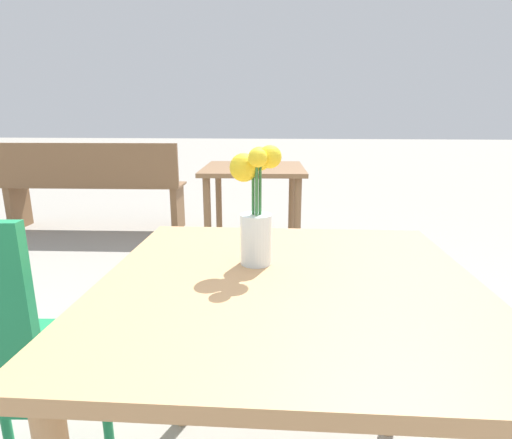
{
  "coord_description": "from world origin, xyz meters",
  "views": [
    {
      "loc": [
        -0.01,
        -0.85,
        1.08
      ],
      "look_at": [
        -0.08,
        0.09,
        0.84
      ],
      "focal_mm": 28.0,
      "sensor_mm": 36.0,
      "label": 1
    }
  ],
  "objects_px": {
    "table_back": "(254,183)",
    "table_front": "(288,319)",
    "bench_near": "(92,183)",
    "flower_vase": "(256,210)"
  },
  "relations": [
    {
      "from": "bench_near",
      "to": "table_back",
      "type": "bearing_deg",
      "value": -24.44
    },
    {
      "from": "table_front",
      "to": "table_back",
      "type": "xyz_separation_m",
      "value": [
        -0.26,
        2.05,
        -0.02
      ]
    },
    {
      "from": "table_front",
      "to": "flower_vase",
      "type": "xyz_separation_m",
      "value": [
        -0.08,
        0.09,
        0.24
      ]
    },
    {
      "from": "table_front",
      "to": "bench_near",
      "type": "bearing_deg",
      "value": 123.99
    },
    {
      "from": "table_front",
      "to": "flower_vase",
      "type": "distance_m",
      "value": 0.27
    },
    {
      "from": "table_front",
      "to": "table_back",
      "type": "distance_m",
      "value": 2.07
    },
    {
      "from": "table_front",
      "to": "table_back",
      "type": "bearing_deg",
      "value": 97.19
    },
    {
      "from": "table_back",
      "to": "table_front",
      "type": "bearing_deg",
      "value": -82.81
    },
    {
      "from": "flower_vase",
      "to": "table_back",
      "type": "relative_size",
      "value": 0.37
    },
    {
      "from": "flower_vase",
      "to": "table_back",
      "type": "height_order",
      "value": "flower_vase"
    }
  ]
}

